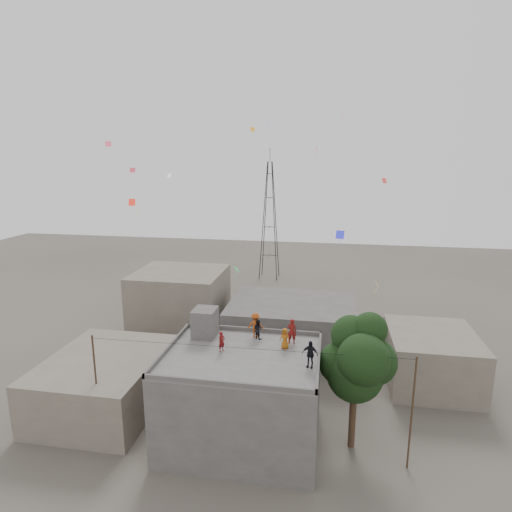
# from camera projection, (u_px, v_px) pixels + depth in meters

# --- Properties ---
(ground) EXTENTS (140.00, 140.00, 0.00)m
(ground) POSITION_uv_depth(u_px,v_px,m) (242.00, 438.00, 28.88)
(ground) COLOR #47423A
(ground) RESTS_ON ground
(main_building) EXTENTS (10.00, 8.00, 6.10)m
(main_building) POSITION_uv_depth(u_px,v_px,m) (242.00, 398.00, 28.20)
(main_building) COLOR #4B4846
(main_building) RESTS_ON ground
(parapet) EXTENTS (10.00, 8.00, 0.30)m
(parapet) POSITION_uv_depth(u_px,v_px,m) (242.00, 353.00, 27.48)
(parapet) COLOR #4B4846
(parapet) RESTS_ON main_building
(stair_head_box) EXTENTS (1.60, 1.80, 2.00)m
(stair_head_box) POSITION_uv_depth(u_px,v_px,m) (205.00, 322.00, 30.33)
(stair_head_box) COLOR #4B4846
(stair_head_box) RESTS_ON main_building
(neighbor_west) EXTENTS (8.00, 10.00, 4.00)m
(neighbor_west) POSITION_uv_depth(u_px,v_px,m) (105.00, 382.00, 32.22)
(neighbor_west) COLOR #675D51
(neighbor_west) RESTS_ON ground
(neighbor_north) EXTENTS (12.00, 9.00, 5.00)m
(neighbor_north) POSITION_uv_depth(u_px,v_px,m) (292.00, 327.00, 41.42)
(neighbor_north) COLOR #4B4846
(neighbor_north) RESTS_ON ground
(neighbor_northwest) EXTENTS (9.00, 8.00, 7.00)m
(neighbor_northwest) POSITION_uv_depth(u_px,v_px,m) (180.00, 303.00, 45.15)
(neighbor_northwest) COLOR #675D51
(neighbor_northwest) RESTS_ON ground
(neighbor_east) EXTENTS (7.00, 8.00, 4.40)m
(neighbor_east) POSITION_uv_depth(u_px,v_px,m) (431.00, 358.00, 35.61)
(neighbor_east) COLOR #675D51
(neighbor_east) RESTS_ON ground
(tree) EXTENTS (4.90, 4.60, 9.10)m
(tree) POSITION_uv_depth(u_px,v_px,m) (358.00, 360.00, 26.84)
(tree) COLOR black
(tree) RESTS_ON ground
(utility_line) EXTENTS (20.12, 0.62, 7.40)m
(utility_line) POSITION_uv_depth(u_px,v_px,m) (246.00, 398.00, 26.74)
(utility_line) COLOR black
(utility_line) RESTS_ON ground
(transmission_tower) EXTENTS (2.97, 2.97, 20.01)m
(transmission_tower) POSITION_uv_depth(u_px,v_px,m) (270.00, 221.00, 65.92)
(transmission_tower) COLOR black
(transmission_tower) RESTS_ON ground
(person_red_adult) EXTENTS (0.65, 0.43, 1.77)m
(person_red_adult) POSITION_uv_depth(u_px,v_px,m) (292.00, 331.00, 29.11)
(person_red_adult) COLOR maroon
(person_red_adult) RESTS_ON main_building
(person_orange_child) EXTENTS (0.81, 0.67, 1.42)m
(person_orange_child) POSITION_uv_depth(u_px,v_px,m) (285.00, 338.00, 28.34)
(person_orange_child) COLOR #A35512
(person_orange_child) RESTS_ON main_building
(person_dark_child) EXTENTS (0.85, 0.80, 1.38)m
(person_dark_child) POSITION_uv_depth(u_px,v_px,m) (258.00, 329.00, 29.93)
(person_dark_child) COLOR black
(person_dark_child) RESTS_ON main_building
(person_dark_adult) EXTENTS (1.05, 0.60, 1.69)m
(person_dark_adult) POSITION_uv_depth(u_px,v_px,m) (310.00, 354.00, 25.77)
(person_dark_adult) COLOR black
(person_dark_adult) RESTS_ON main_building
(person_orange_adult) EXTENTS (1.22, 0.78, 1.79)m
(person_orange_adult) POSITION_uv_depth(u_px,v_px,m) (255.00, 325.00, 30.12)
(person_orange_adult) COLOR #A04012
(person_orange_adult) RESTS_ON main_building
(person_red_child) EXTENTS (0.55, 0.59, 1.36)m
(person_red_child) POSITION_uv_depth(u_px,v_px,m) (222.00, 342.00, 27.93)
(person_red_child) COLOR maroon
(person_red_child) RESTS_ON main_building
(kites) EXTENTS (20.47, 16.76, 12.07)m
(kites) POSITION_uv_depth(u_px,v_px,m) (257.00, 189.00, 31.75)
(kites) COLOR #FF2B1A
(kites) RESTS_ON ground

